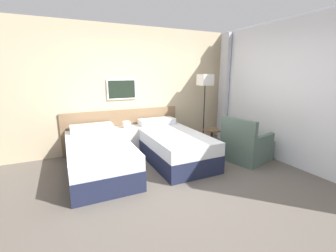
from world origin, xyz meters
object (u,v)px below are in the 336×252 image
bed_near_door (99,156)px  nightstand (127,140)px  side_table (212,136)px  floor_lamp (205,84)px  armchair (246,147)px  bed_near_window (171,145)px

bed_near_door → nightstand: bearing=46.3°
bed_near_door → side_table: 2.40m
bed_near_door → side_table: size_ratio=3.96×
bed_near_door → side_table: bed_near_door is taller
floor_lamp → armchair: 1.73m
side_table → armchair: 0.77m
bed_near_door → side_table: bearing=-0.4°
bed_near_window → floor_lamp: (1.13, 0.54, 1.17)m
bed_near_door → floor_lamp: bearing=12.0°
nightstand → side_table: nightstand is taller
floor_lamp → side_table: (-0.16, -0.56, -1.10)m
nightstand → armchair: bearing=-35.7°
floor_lamp → side_table: bearing=-105.8°
bed_near_window → armchair: armchair is taller
side_table → armchair: armchair is taller
bed_near_window → nightstand: size_ratio=2.91×
bed_near_door → bed_near_window: size_ratio=1.00×
bed_near_window → floor_lamp: bearing=25.7°
bed_near_door → bed_near_window: bearing=0.0°
bed_near_window → nightstand: nightstand is taller
nightstand → floor_lamp: (1.84, -0.20, 1.17)m
nightstand → armchair: (2.02, -1.45, -0.02)m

